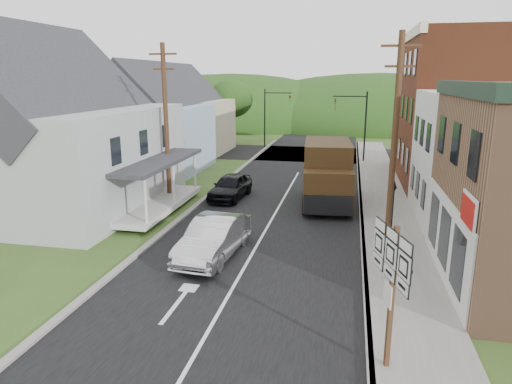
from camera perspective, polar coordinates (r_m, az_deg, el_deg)
The scene contains 24 objects.
ground at distance 18.33m, azimuth -1.11°, elevation -8.87°, with size 120.00×120.00×0.00m, color #2D4719.
road at distance 27.66m, azimuth 3.46°, elevation -0.88°, with size 9.00×90.00×0.02m, color black.
cross_road at distance 44.19m, azimuth 6.65°, elevation 4.75°, with size 60.00×9.00×0.02m, color black.
sidewalk_right at distance 25.55m, azimuth 16.02°, elevation -2.52°, with size 2.80×55.00×0.15m, color slate.
curb_right at distance 25.47m, azimuth 12.99°, elevation -2.38°, with size 0.20×55.00×0.15m, color slate.
curb_left at distance 26.81m, azimuth -7.05°, elevation -1.32°, with size 0.30×55.00×0.12m, color slate.
storefront_white at distance 25.41m, azimuth 28.83°, elevation 3.53°, with size 8.00×7.00×6.50m, color silver.
storefront_red at distance 34.36m, azimuth 24.66°, elevation 9.29°, with size 8.00×12.00×10.00m, color maroon.
house_gray at distance 27.58m, azimuth -23.45°, elevation 6.90°, with size 10.20×12.24×8.35m.
house_blue at distance 36.72m, azimuth -12.23°, elevation 8.43°, with size 7.14×8.16×7.28m.
house_cream at distance 45.24m, azimuth -8.21°, elevation 9.63°, with size 7.14×8.16×7.28m.
utility_pole_right at distance 20.19m, azimuth 16.92°, elevation 6.40°, with size 1.60×0.26×9.00m.
utility_pole_left at distance 26.63m, azimuth -11.17°, elevation 8.49°, with size 1.60×0.26×9.00m.
traffic_signal_right at distance 40.10m, azimuth 12.55°, elevation 8.96°, with size 2.87×0.20×6.00m.
traffic_signal_left at distance 47.75m, azimuth 1.94°, elevation 10.08°, with size 2.87×0.20×6.00m.
tree_left_b at distance 35.28m, azimuth -24.75°, elevation 9.19°, with size 4.80×4.80×6.94m.
tree_left_c at distance 42.98m, azimuth -20.76°, elevation 11.64°, with size 5.80×5.80×8.41m.
tree_left_d at distance 50.15m, azimuth -3.16°, elevation 11.55°, with size 4.80×4.80×6.94m.
forested_ridge at distance 71.90m, azimuth 8.69°, elevation 8.30°, with size 90.00×30.00×16.00m, color #1C3811.
silver_sedan at distance 18.71m, azimuth -5.29°, elevation -5.78°, with size 1.71×4.92×1.62m, color silver.
dark_sedan at distance 27.60m, azimuth -3.22°, elevation 0.68°, with size 1.75×4.34×1.48m, color black.
delivery_van at distance 26.40m, azimuth 8.88°, elevation 2.30°, with size 3.10×6.60×3.59m.
route_sign_cluster at distance 11.52m, azimuth 16.51°, elevation -10.25°, with size 0.72×2.02×3.67m.
warning_sign at distance 21.11m, azimuth 16.73°, elevation -0.89°, with size 0.31×0.71×2.75m.
Camera 1 is at (3.75, -16.44, 7.18)m, focal length 32.00 mm.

